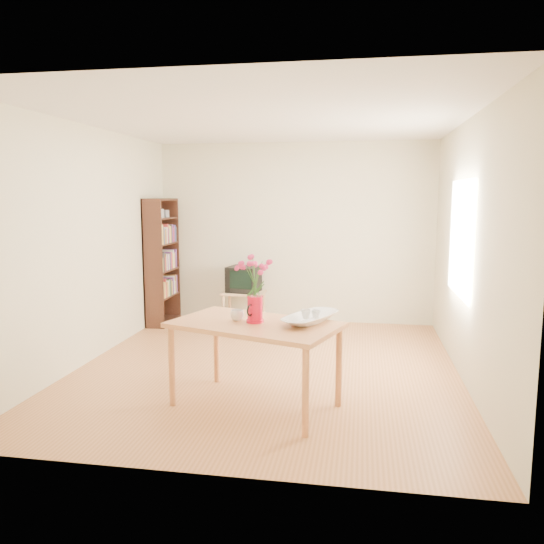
% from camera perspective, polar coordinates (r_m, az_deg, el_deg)
% --- Properties ---
extents(room, '(4.50, 4.50, 4.50)m').
position_cam_1_polar(room, '(5.53, -0.22, 2.66)').
color(room, '#A9693C').
rests_on(room, ground).
extents(table, '(1.60, 1.22, 0.75)m').
position_cam_1_polar(table, '(4.61, -1.84, -6.44)').
color(table, '#BF7241').
rests_on(table, ground).
extents(tv_stand, '(0.60, 0.45, 0.46)m').
position_cam_1_polar(tv_stand, '(7.71, -3.05, -2.66)').
color(tv_stand, tan).
rests_on(tv_stand, ground).
extents(bookshelf, '(0.28, 0.70, 1.80)m').
position_cam_1_polar(bookshelf, '(7.77, -11.72, 0.65)').
color(bookshelf, black).
rests_on(bookshelf, ground).
extents(pitcher, '(0.15, 0.22, 0.23)m').
position_cam_1_polar(pitcher, '(4.58, -1.84, -4.13)').
color(pitcher, red).
rests_on(pitcher, table).
extents(flowers, '(0.27, 0.27, 0.38)m').
position_cam_1_polar(flowers, '(4.53, -1.86, -0.39)').
color(flowers, '#EE3879').
rests_on(flowers, pitcher).
extents(mug, '(0.14, 0.14, 0.09)m').
position_cam_1_polar(mug, '(4.67, -3.77, -4.66)').
color(mug, white).
rests_on(mug, table).
extents(bowl, '(0.59, 0.59, 0.42)m').
position_cam_1_polar(bowl, '(4.57, 4.17, -2.88)').
color(bowl, white).
rests_on(bowl, table).
extents(teacup_a, '(0.10, 0.10, 0.07)m').
position_cam_1_polar(teacup_a, '(4.58, 3.67, -3.37)').
color(teacup_a, white).
rests_on(teacup_a, bowl).
extents(teacup_b, '(0.07, 0.07, 0.06)m').
position_cam_1_polar(teacup_b, '(4.59, 4.75, -3.39)').
color(teacup_b, white).
rests_on(teacup_b, bowl).
extents(television, '(0.48, 0.46, 0.37)m').
position_cam_1_polar(television, '(7.68, -3.05, -0.72)').
color(television, black).
rests_on(television, tv_stand).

